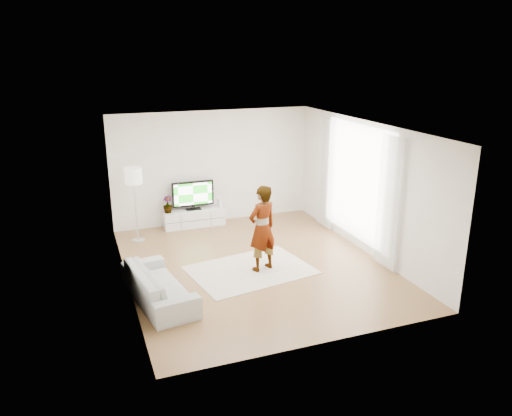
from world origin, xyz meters
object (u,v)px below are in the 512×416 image
object	(u,v)px
sofa	(159,285)
floor_lamp	(134,179)
media_console	(194,218)
rug	(251,270)
television	(193,194)
player	(262,228)

from	to	relation	value
sofa	floor_lamp	bearing A→B (deg)	-9.69
media_console	sofa	distance (m)	3.86
rug	television	bearing A→B (deg)	98.02
sofa	player	bearing A→B (deg)	-84.34
rug	sofa	bearing A→B (deg)	-162.50
television	sofa	world-z (taller)	television
rug	player	xyz separation A→B (m)	(0.23, -0.05, 0.87)
player	floor_lamp	bearing A→B (deg)	-68.19
sofa	rug	bearing A→B (deg)	-81.41
player	media_console	bearing A→B (deg)	-96.27
media_console	television	bearing A→B (deg)	90.00
floor_lamp	rug	bearing A→B (deg)	-52.43
rug	floor_lamp	bearing A→B (deg)	127.57
media_console	television	world-z (taller)	television
television	player	size ratio (longest dim) A/B	0.60
player	rug	bearing A→B (deg)	-29.97
television	player	xyz separation A→B (m)	(0.65, -3.03, 0.06)
television	floor_lamp	xyz separation A→B (m)	(-1.44, -0.56, 0.65)
floor_lamp	television	bearing A→B (deg)	21.20
rug	floor_lamp	world-z (taller)	floor_lamp
player	floor_lamp	xyz separation A→B (m)	(-2.09, 2.47, 0.59)
player	sofa	world-z (taller)	player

